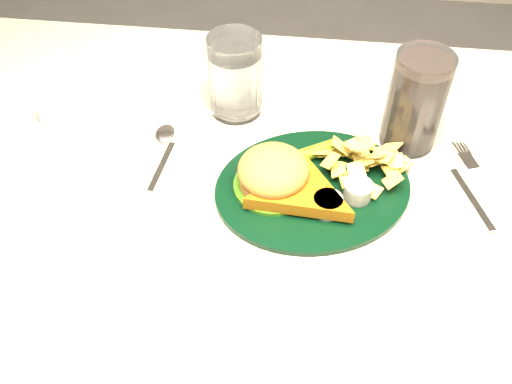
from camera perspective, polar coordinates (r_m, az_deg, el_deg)
table at (r=1.11m, az=0.72°, el=-13.27°), size 1.20×0.80×0.75m
dinner_plate at (r=0.78m, az=5.84°, el=1.75°), size 0.34×0.32×0.06m
water_glass at (r=0.89m, az=-2.08°, el=11.54°), size 0.11×0.11×0.13m
cola_glass at (r=0.86m, az=15.69°, el=8.71°), size 0.09×0.09×0.15m
fork_napkin at (r=0.84m, az=20.67°, el=-0.21°), size 0.16×0.18×0.01m
spoon at (r=0.84m, az=-9.43°, el=2.67°), size 0.05×0.14×0.01m
ramekin at (r=0.96m, az=-19.83°, el=7.55°), size 0.05×0.05×0.03m
wrapped_straw at (r=0.92m, az=-0.75°, el=8.11°), size 0.21×0.11×0.01m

